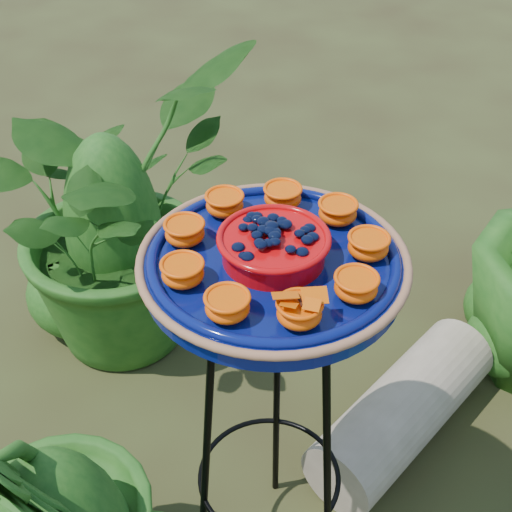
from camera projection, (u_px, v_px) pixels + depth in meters
The scene contains 5 objects.
ground_plane at pixel (299, 499), 1.82m from camera, with size 20.00×20.00×0.00m, color #2D2514.
tripod_stand at pixel (271, 408), 1.40m from camera, with size 0.34×0.35×0.85m.
feeder_dish at pixel (273, 259), 1.17m from camera, with size 0.48×0.48×0.10m.
driftwood_log at pixel (403, 410), 1.92m from camera, with size 0.21×0.21×0.62m, color tan.
shrub_back_left at pixel (111, 208), 2.06m from camera, with size 0.81×0.71×0.90m, color #194913.
Camera 1 is at (-0.10, -1.05, 1.62)m, focal length 50.00 mm.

